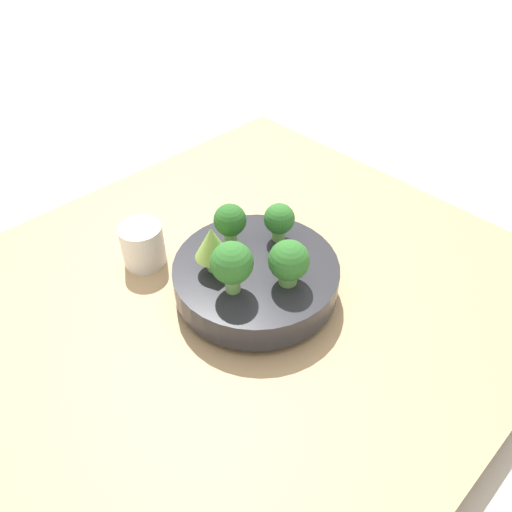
{
  "coord_description": "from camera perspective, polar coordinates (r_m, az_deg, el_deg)",
  "views": [
    {
      "loc": [
        0.4,
        0.45,
        0.67
      ],
      "look_at": [
        -0.01,
        0.02,
        0.13
      ],
      "focal_mm": 35.0,
      "sensor_mm": 36.0,
      "label": 1
    }
  ],
  "objects": [
    {
      "name": "broccoli_floret_front",
      "position": [
        0.83,
        -2.99,
        3.96
      ],
      "size": [
        0.06,
        0.06,
        0.08
      ],
      "color": "#7AB256",
      "rests_on": "bowl"
    },
    {
      "name": "cup",
      "position": [
        0.92,
        -12.81,
        1.26
      ],
      "size": [
        0.08,
        0.08,
        0.08
      ],
      "color": "silver",
      "rests_on": "table"
    },
    {
      "name": "bowl",
      "position": [
        0.84,
        0.0,
        -2.39
      ],
      "size": [
        0.28,
        0.28,
        0.06
      ],
      "color": "#28282D",
      "rests_on": "table"
    },
    {
      "name": "broccoli_floret_back",
      "position": [
        0.76,
        3.76,
        -0.64
      ],
      "size": [
        0.06,
        0.06,
        0.08
      ],
      "color": "#6BA34C",
      "rests_on": "bowl"
    },
    {
      "name": "romanesco_piece_near",
      "position": [
        0.78,
        -5.07,
        1.39
      ],
      "size": [
        0.06,
        0.06,
        0.08
      ],
      "color": "#7AB256",
      "rests_on": "bowl"
    },
    {
      "name": "ground_plane",
      "position": [
        0.9,
        -1.63,
        -6.04
      ],
      "size": [
        6.0,
        6.0,
        0.0
      ],
      "primitive_type": "plane",
      "color": "#ADA89E"
    },
    {
      "name": "broccoli_floret_left",
      "position": [
        0.84,
        2.89,
        4.01
      ],
      "size": [
        0.05,
        0.05,
        0.07
      ],
      "color": "#7AB256",
      "rests_on": "bowl"
    },
    {
      "name": "table",
      "position": [
        0.89,
        -1.66,
        -4.98
      ],
      "size": [
        0.98,
        0.89,
        0.05
      ],
      "color": "tan",
      "rests_on": "ground_plane"
    },
    {
      "name": "broccoli_floret_right",
      "position": [
        0.74,
        -2.77,
        -0.92
      ],
      "size": [
        0.07,
        0.07,
        0.09
      ],
      "color": "#7AB256",
      "rests_on": "bowl"
    }
  ]
}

